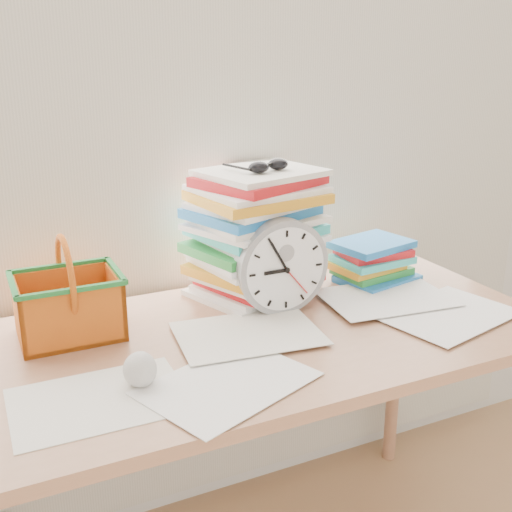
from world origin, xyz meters
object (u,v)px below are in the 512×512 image
clock (281,266)px  book_stack (372,262)px  desk (263,359)px  paper_stack (256,233)px  basket (67,288)px

clock → book_stack: size_ratio=1.02×
desk → clock: size_ratio=5.73×
desk → book_stack: book_stack is taller
paper_stack → basket: size_ratio=1.41×
paper_stack → clock: 0.15m
desk → book_stack: bearing=21.3°
desk → basket: (-0.42, 0.17, 0.19)m
book_stack → clock: bearing=-166.3°
paper_stack → clock: bearing=-89.3°
clock → basket: bearing=170.4°
book_stack → basket: bearing=179.7°
paper_stack → basket: paper_stack is taller
desk → clock: bearing=42.7°
desk → paper_stack: paper_stack is taller
clock → basket: 0.52m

